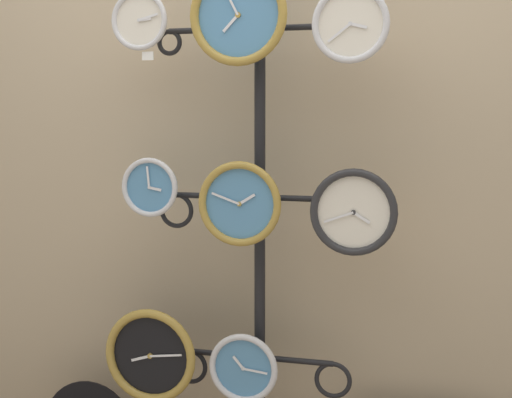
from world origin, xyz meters
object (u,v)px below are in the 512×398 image
(clock_middle_left, at_px, (150,187))
(clock_bottom_center, at_px, (244,368))
(clock_top_right, at_px, (351,24))
(clock_middle_center, at_px, (240,204))
(clock_middle_right, at_px, (354,212))
(clock_top_center, at_px, (238,15))
(clock_top_left, at_px, (140,21))
(clock_bottom_left, at_px, (151,355))
(display_stand, at_px, (260,325))

(clock_middle_left, height_order, clock_bottom_center, clock_middle_left)
(clock_top_right, relative_size, clock_bottom_center, 1.00)
(clock_middle_center, height_order, clock_middle_right, clock_middle_center)
(clock_top_center, bearing_deg, clock_middle_right, -0.89)
(clock_top_right, height_order, clock_middle_left, clock_top_right)
(clock_top_left, height_order, clock_middle_center, clock_top_left)
(clock_top_right, distance_m, clock_bottom_left, 1.28)
(clock_bottom_left, xyz_separation_m, clock_bottom_center, (0.32, 0.03, -0.02))
(clock_top_right, bearing_deg, display_stand, 162.13)
(clock_middle_center, relative_size, clock_middle_right, 1.02)
(clock_middle_right, relative_size, clock_bottom_left, 0.83)
(clock_top_right, distance_m, clock_middle_left, 0.85)
(clock_top_left, bearing_deg, clock_middle_right, -0.83)
(clock_top_left, xyz_separation_m, clock_top_center, (0.34, -0.00, 0.00))
(display_stand, relative_size, clock_top_right, 8.16)
(clock_top_left, relative_size, clock_bottom_left, 0.60)
(clock_top_left, relative_size, clock_middle_left, 0.97)
(clock_top_right, bearing_deg, clock_middle_center, 179.95)
(clock_top_left, height_order, clock_top_center, clock_top_center)
(clock_top_right, relative_size, clock_middle_center, 0.85)
(clock_middle_left, height_order, clock_bottom_left, clock_middle_left)
(clock_top_right, height_order, clock_bottom_center, clock_top_right)
(clock_bottom_left, bearing_deg, clock_top_left, 140.68)
(clock_middle_right, bearing_deg, clock_middle_left, 178.07)
(display_stand, distance_m, clock_middle_center, 0.44)
(clock_bottom_left, bearing_deg, clock_top_center, 3.11)
(clock_top_center, bearing_deg, clock_bottom_left, -176.89)
(clock_top_center, distance_m, clock_top_right, 0.36)
(clock_bottom_left, bearing_deg, clock_middle_right, 0.93)
(clock_top_center, height_order, clock_middle_left, clock_top_center)
(clock_top_right, bearing_deg, clock_middle_left, 177.98)
(clock_top_center, bearing_deg, clock_top_right, -1.00)
(clock_top_right, relative_size, clock_middle_left, 1.18)
(clock_middle_left, xyz_separation_m, clock_middle_center, (0.32, -0.02, -0.04))
(clock_top_left, distance_m, clock_middle_left, 0.55)
(clock_middle_left, bearing_deg, clock_top_left, -147.82)
(display_stand, height_order, clock_middle_right, display_stand)
(clock_middle_left, relative_size, clock_bottom_left, 0.61)
(clock_middle_center, xyz_separation_m, clock_bottom_center, (0.01, 0.02, -0.56))
(clock_middle_left, xyz_separation_m, clock_bottom_center, (0.33, -0.01, -0.60))
(clock_top_left, bearing_deg, clock_middle_left, 32.18)
(clock_middle_left, bearing_deg, clock_middle_right, -1.93)
(clock_middle_left, bearing_deg, clock_bottom_left, -80.74)
(clock_top_left, height_order, clock_middle_left, clock_top_left)
(clock_middle_left, distance_m, clock_middle_center, 0.33)
(display_stand, bearing_deg, clock_middle_right, -16.89)
(clock_top_left, height_order, clock_bottom_left, clock_top_left)
(clock_top_left, relative_size, clock_top_center, 0.61)
(clock_middle_left, xyz_separation_m, clock_bottom_left, (0.01, -0.03, -0.58))
(clock_top_left, distance_m, clock_bottom_center, 1.20)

